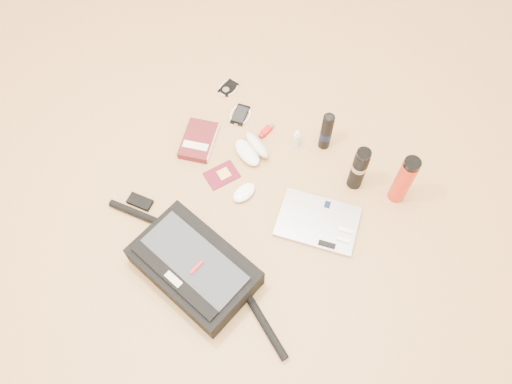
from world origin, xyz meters
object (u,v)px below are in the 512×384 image
laptop (318,222)px  messenger_bag (194,266)px  book (199,141)px  thermos_red (404,180)px  thermos_black (359,169)px

laptop → messenger_bag: bearing=-139.6°
book → thermos_red: 0.89m
messenger_bag → book: bearing=133.2°
book → thermos_black: size_ratio=1.00×
thermos_black → thermos_red: 0.18m
book → thermos_black: (0.66, 0.24, 0.10)m
laptop → book: bearing=159.4°
thermos_red → laptop: bearing=-122.3°
messenger_bag → thermos_black: bearing=72.6°
laptop → book: size_ratio=1.56×
messenger_bag → thermos_black: thermos_black is taller
thermos_red → book: bearing=-160.7°
book → thermos_red: size_ratio=0.90×
messenger_bag → book: messenger_bag is taller
book → thermos_black: thermos_black is taller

